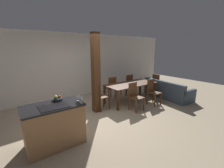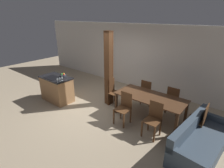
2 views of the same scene
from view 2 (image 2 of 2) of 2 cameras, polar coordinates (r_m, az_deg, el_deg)
The scene contains 16 objects.
ground_plane at distance 6.23m, azimuth -5.51°, elevation -7.40°, with size 16.00×16.00×0.00m, color tan.
wall_back at distance 7.65m, azimuth 7.62°, elevation 8.90°, with size 11.20×0.08×2.70m.
kitchen_island at distance 6.78m, azimuth -17.53°, elevation -1.49°, with size 1.21×0.70×0.93m.
fruit_bowl at distance 6.58m, azimuth -15.67°, elevation 2.81°, with size 0.22×0.22×0.11m.
wine_glass_near at distance 6.02m, azimuth -17.44°, elevation 1.66°, with size 0.08×0.08×0.17m.
wine_glass_middle at distance 6.06m, azimuth -16.75°, elevation 1.90°, with size 0.08×0.08×0.17m.
wine_glass_far at distance 6.11m, azimuth -16.06°, elevation 2.12°, with size 0.08×0.08×0.17m.
dining_table at distance 5.41m, azimuth 12.35°, elevation -4.77°, with size 2.08×0.95×0.73m.
dining_chair_near_left at distance 5.15m, azimuth 3.91°, elevation -7.64°, with size 0.40×0.40×0.94m.
dining_chair_near_right at distance 4.76m, azimuth 13.34°, elevation -10.92°, with size 0.40×0.40×0.94m.
dining_chair_far_left at distance 6.24m, azimuth 11.38°, elevation -2.59°, with size 0.40×0.40×0.94m.
dining_chair_far_right at distance 5.92m, azimuth 19.41°, elevation -4.83°, with size 0.40×0.40×0.94m.
dining_chair_head_end at distance 6.16m, azimuth 0.48°, elevation -2.45°, with size 0.40×0.40×0.94m.
dining_chair_foot_end at distance 5.12m, azimuth 26.63°, elevation -10.35°, with size 0.40×0.40×0.94m.
couch at distance 4.75m, azimuth 26.82°, elevation -16.48°, with size 1.00×2.11×0.75m.
timber_post at distance 5.96m, azimuth -1.08°, elevation 4.73°, with size 0.23×0.23×2.56m.
Camera 2 is at (3.86, -3.85, 3.01)m, focal length 28.00 mm.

